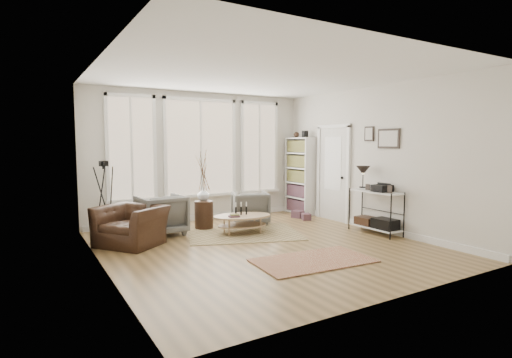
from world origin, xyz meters
TOP-DOWN VIEW (x-y plane):
  - room at (0.02, 0.03)m, footprint 5.50×5.54m
  - bay_window at (0.00, 2.71)m, footprint 4.14×0.12m
  - door at (2.57, 1.15)m, footprint 0.09×1.06m
  - bookcase at (2.44, 2.23)m, footprint 0.31×0.85m
  - low_shelf at (2.38, -0.30)m, footprint 0.38×1.08m
  - wall_art at (2.58, -0.27)m, footprint 0.04×0.88m
  - rug_main at (0.16, 1.00)m, footprint 2.55×2.23m
  - rug_runner at (0.16, -1.14)m, footprint 1.83×1.11m
  - coffee_table at (0.13, 1.01)m, footprint 1.25×0.92m
  - armchair_left at (-1.26, 1.73)m, footprint 0.88×0.90m
  - armchair_right at (0.75, 1.77)m, footprint 0.98×0.99m
  - side_table at (-0.33, 1.82)m, footprint 0.38×0.38m
  - vase at (-0.29, 1.93)m, footprint 0.27×0.27m
  - accent_chair at (-1.95, 1.23)m, footprint 1.38×1.36m
  - tripod_camera at (-2.22, 2.08)m, footprint 0.51×0.51m
  - book_stack_near at (2.05, 1.78)m, footprint 0.27×0.30m
  - book_stack_far at (2.05, 1.46)m, footprint 0.26×0.28m

SIDE VIEW (x-z plane):
  - rug_main at x=0.16m, z-range 0.00..0.01m
  - rug_runner at x=0.16m, z-range 0.01..0.02m
  - book_stack_far at x=2.05m, z-range 0.00..0.15m
  - book_stack_near at x=2.05m, z-range 0.00..0.16m
  - coffee_table at x=0.13m, z-range 0.02..0.54m
  - accent_chair at x=-1.95m, z-range 0.00..0.68m
  - armchair_right at x=0.75m, z-range 0.00..0.71m
  - armchair_left at x=-1.26m, z-range 0.00..0.77m
  - low_shelf at x=2.38m, z-range -0.14..1.16m
  - tripod_camera at x=-2.22m, z-range -0.06..1.38m
  - vase at x=-0.29m, z-range 0.57..0.84m
  - side_table at x=-0.33m, z-range -0.03..1.57m
  - bookcase at x=2.44m, z-range -0.07..1.99m
  - door at x=2.57m, z-range 0.01..2.23m
  - room at x=0.02m, z-range -0.02..2.88m
  - bay_window at x=0.00m, z-range 0.49..2.73m
  - wall_art at x=2.58m, z-range 1.66..2.10m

